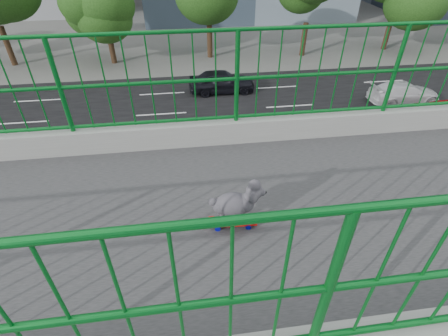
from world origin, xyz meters
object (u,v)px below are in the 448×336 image
poodle (236,202)px  car_3 (404,93)px  car_5 (403,202)px  skateboard (233,222)px  car_1 (369,157)px  car_4 (222,81)px  car_0 (144,229)px

poodle → car_3: (-15.72, 13.56, -6.64)m
poodle → car_5: (-6.12, 7.63, -6.51)m
skateboard → car_1: (-9.32, 7.97, -6.39)m
skateboard → car_3: bearing=142.9°
car_3 → poodle: bearing=139.2°
skateboard → car_4: (-18.92, 2.33, -6.30)m
poodle → car_1: bearing=143.3°
skateboard → car_5: 11.63m
skateboard → car_0: (-6.12, -2.09, -6.33)m
car_0 → car_1: car_0 is taller
car_4 → car_1: bearing=-149.6°
car_1 → car_4: 11.13m
poodle → car_1: poodle is taller
skateboard → car_5: size_ratio=0.10×
poodle → car_4: size_ratio=0.12×
car_0 → car_1: bearing=107.6°
poodle → car_5: 11.75m
skateboard → car_4: bearing=176.7°
car_3 → skateboard: bearing=139.2°
skateboard → car_4: size_ratio=0.10×
car_3 → car_1: bearing=138.7°
car_3 → car_4: bearing=74.1°
car_5 → car_1: bearing=174.5°
skateboard → car_1: size_ratio=0.12×
skateboard → poodle: 0.25m
skateboard → car_0: skateboard is taller
poodle → car_3: bearing=143.0°
poodle → car_5: bearing=132.5°
skateboard → car_3: skateboard is taller
car_1 → car_5: bearing=-5.5°
car_1 → car_4: (-9.60, -5.64, 0.09)m
skateboard → car_0: size_ratio=0.11×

